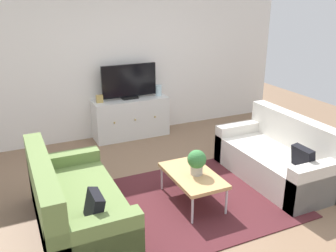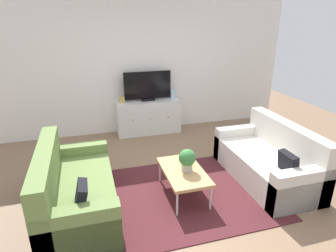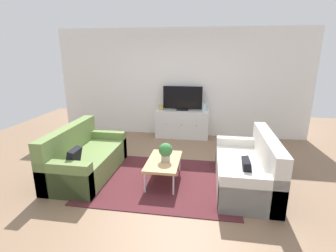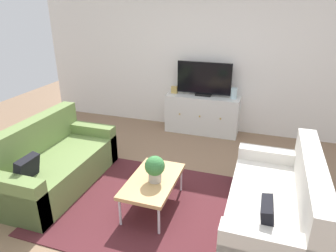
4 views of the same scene
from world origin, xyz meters
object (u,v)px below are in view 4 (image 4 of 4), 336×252
potted_plant (155,168)px  tv_console (202,114)px  couch_right_side (280,208)px  couch_left_side (51,165)px  flat_screen_tv (204,79)px  mantel_clock (174,90)px  glass_vase (234,93)px  coffee_table (153,181)px

potted_plant → tv_console: 2.46m
couch_right_side → tv_console: 2.73m
couch_right_side → couch_left_side: bearing=180.0°
couch_left_side → tv_console: 2.82m
tv_console → flat_screen_tv: (0.00, 0.02, 0.66)m
mantel_clock → couch_left_side: bearing=-112.4°
mantel_clock → potted_plant: bearing=-77.8°
couch_right_side → mantel_clock: bearing=128.7°
tv_console → mantel_clock: (-0.55, 0.00, 0.42)m
flat_screen_tv → glass_vase: 0.58m
potted_plant → glass_vase: (0.56, 2.45, 0.24)m
potted_plant → tv_console: size_ratio=0.23×
coffee_table → potted_plant: bearing=-34.3°
tv_console → glass_vase: bearing=0.0°
glass_vase → mantel_clock: glass_vase is taller
couch_right_side → glass_vase: 2.56m
tv_console → glass_vase: (0.55, 0.00, 0.45)m
coffee_table → glass_vase: glass_vase is taller
coffee_table → tv_console: tv_console is taller
coffee_table → flat_screen_tv: flat_screen_tv is taller
couch_right_side → coffee_table: (-1.41, -0.05, 0.07)m
potted_plant → tv_console: (0.02, 2.45, -0.21)m
couch_left_side → glass_vase: (2.07, 2.37, 0.51)m
couch_right_side → flat_screen_tv: (-1.35, 2.39, 0.72)m
couch_right_side → coffee_table: 1.41m
couch_right_side → potted_plant: couch_right_side is taller
couch_left_side → tv_console: size_ratio=1.31×
potted_plant → flat_screen_tv: (0.02, 2.47, 0.45)m
couch_left_side → flat_screen_tv: bearing=57.5°
couch_right_side → flat_screen_tv: 2.84m
couch_right_side → potted_plant: (-1.37, -0.07, 0.27)m
couch_left_side → tv_console: bearing=57.3°
coffee_table → flat_screen_tv: (0.05, 2.44, 0.65)m
coffee_table → couch_right_side: bearing=1.9°
tv_console → mantel_clock: bearing=180.0°
couch_right_side → coffee_table: size_ratio=1.89×
tv_console → flat_screen_tv: bearing=90.0°
mantel_clock → couch_right_side: bearing=-51.3°
glass_vase → potted_plant: bearing=-102.9°
couch_right_side → potted_plant: 1.40m
tv_console → glass_vase: 0.71m
coffee_table → glass_vase: size_ratio=4.79×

